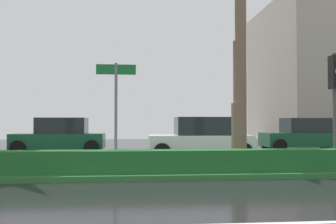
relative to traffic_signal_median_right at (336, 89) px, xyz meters
name	(u,v)px	position (x,y,z in m)	size (l,w,h in m)	color
ground_plane	(132,169)	(-5.82, 2.24, -2.50)	(90.00, 42.00, 0.10)	black
median_strip	(132,169)	(-5.82, 1.24, -2.38)	(85.50, 4.00, 0.15)	#2D6B33
median_hedge	(132,162)	(-5.82, -0.16, -2.00)	(76.50, 0.70, 0.60)	#1E6028
traffic_signal_median_right	(336,89)	(0.00, 0.00, 0.00)	(0.28, 0.43, 3.34)	#4C4C47
street_name_sign	(116,101)	(-6.28, 0.25, -0.37)	(1.10, 0.08, 3.00)	slate
car_in_traffic_second	(60,136)	(-9.33, 8.14, -1.63)	(4.30, 2.02, 1.72)	#195133
car_in_traffic_third	(201,138)	(-2.97, 5.34, -1.63)	(4.30, 2.02, 1.72)	white
car_in_traffic_fourth	(304,135)	(3.13, 8.53, -1.63)	(4.30, 2.02, 1.72)	#195133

